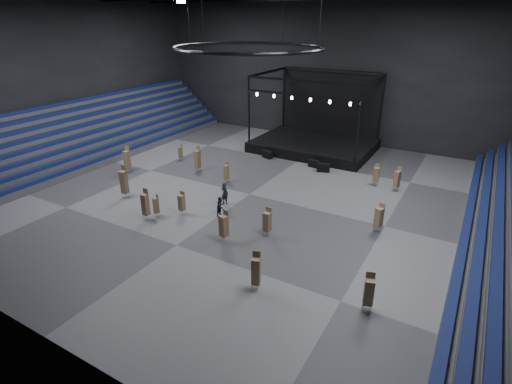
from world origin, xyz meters
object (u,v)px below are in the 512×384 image
Objects in this scene: chair_stack_13 at (127,160)px; man_center at (225,193)px; chair_stack_1 at (369,291)px; chair_stack_4 at (376,174)px; chair_stack_5 at (156,205)px; chair_stack_3 at (145,204)px; chair_stack_6 at (224,225)px; chair_stack_12 at (397,179)px; flight_case_right at (323,168)px; chair_stack_2 at (182,202)px; chair_stack_10 at (198,159)px; chair_stack_0 at (124,182)px; chair_stack_9 at (379,217)px; crew_member at (221,206)px; stage at (316,137)px; chair_stack_14 at (180,152)px; flight_case_left at (267,155)px; chair_stack_11 at (267,221)px; flight_case_mid at (314,164)px; chair_stack_7 at (256,271)px; chair_stack_8 at (226,172)px.

chair_stack_13 reaches higher than man_center.
chair_stack_1 reaches higher than chair_stack_4.
chair_stack_3 is at bearing -93.59° from chair_stack_5.
chair_stack_12 is (8.95, 15.99, -0.10)m from chair_stack_6.
flight_case_right is at bearing 16.43° from chair_stack_13.
chair_stack_6 is (5.56, -1.90, 0.23)m from chair_stack_2.
chair_stack_10 is (-3.46, 10.12, 0.38)m from chair_stack_5.
chair_stack_0 is at bearing -171.08° from chair_stack_5.
chair_stack_12 is (-0.51, 8.80, -0.04)m from chair_stack_9.
chair_stack_0 is 22.34m from chair_stack_9.
chair_stack_12 is 0.79× the size of chair_stack_13.
man_center is (13.11, -1.10, -0.52)m from chair_stack_13.
chair_stack_12 reaches higher than flight_case_right.
chair_stack_5 is at bearing -25.46° from chair_stack_0.
crew_member is at bearing -27.66° from chair_stack_13.
stage reaches higher than chair_stack_9.
chair_stack_5 is 14.10m from chair_stack_14.
flight_case_left is 18.16m from chair_stack_11.
chair_stack_0 is 6.39m from chair_stack_13.
chair_stack_3 reaches higher than chair_stack_4.
flight_case_mid is 17.04m from chair_stack_2.
chair_stack_4 is at bearing 75.79° from chair_stack_11.
flight_case_right is 21.42m from chair_stack_7.
chair_stack_1 is 1.05× the size of chair_stack_11.
chair_stack_10 is 1.19× the size of chair_stack_12.
stage reaches higher than flight_case_mid.
chair_stack_12 is (19.53, 5.37, -0.20)m from chair_stack_10.
chair_stack_8 is at bearing 42.09° from chair_stack_0.
chair_stack_9 is at bearing -70.82° from crew_member.
chair_stack_5 is 1.04× the size of chair_stack_14.
chair_stack_4 is 25.54m from chair_stack_13.
chair_stack_10 reaches higher than chair_stack_5.
chair_stack_8 is 4.46m from chair_stack_10.
chair_stack_12 is 23.76m from chair_stack_14.
chair_stack_2 is 20.23m from chair_stack_12.
man_center is (-0.90, -19.06, -0.45)m from stage.
chair_stack_4 is at bearing -34.97° from crew_member.
chair_stack_6 reaches higher than chair_stack_12.
crew_member is (11.96, -9.19, -0.16)m from chair_stack_14.
flight_case_right is at bearing 164.07° from chair_stack_4.
chair_stack_6 is at bearing -140.66° from crew_member.
chair_stack_5 is at bearing -92.77° from flight_case_left.
stage is 16.85m from chair_stack_14.
chair_stack_4 is at bearing 50.22° from chair_stack_2.
chair_stack_11 is at bearing -124.11° from chair_stack_9.
chair_stack_9 is at bearing -35.12° from flight_case_left.
chair_stack_8 is (-5.92, -8.47, 0.73)m from flight_case_mid.
chair_stack_2 is at bearing 66.31° from chair_stack_5.
chair_stack_13 is (-11.14, 4.61, 0.42)m from chair_stack_2.
chair_stack_5 is 1.00× the size of man_center.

